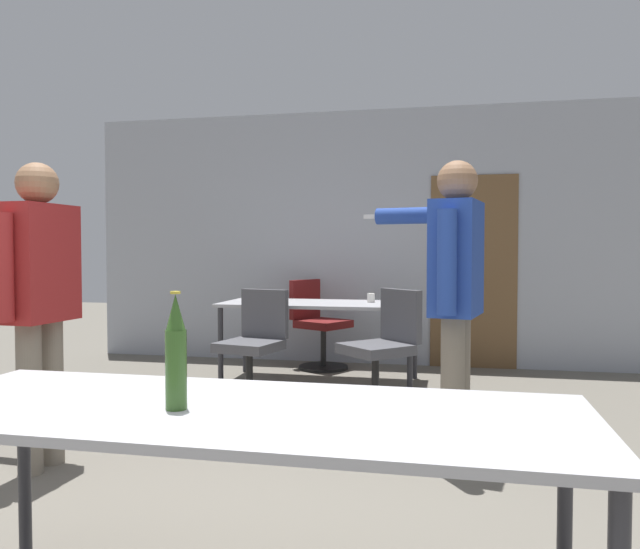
{
  "coord_description": "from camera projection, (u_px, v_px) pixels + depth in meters",
  "views": [
    {
      "loc": [
        0.89,
        -1.5,
        1.25
      ],
      "look_at": [
        0.08,
        2.29,
        1.1
      ],
      "focal_mm": 35.0,
      "sensor_mm": 36.0,
      "label": 1
    }
  ],
  "objects": [
    {
      "name": "person_center_tall",
      "position": [
        454.0,
        280.0,
        3.71
      ],
      "size": [
        0.78,
        0.77,
        1.78
      ],
      "rotation": [
        0.0,
        0.0,
        1.38
      ],
      "color": "slate",
      "rests_on": "ground_plane"
    },
    {
      "name": "office_chair_mid_tucked",
      "position": [
        254.0,
        348.0,
        5.27
      ],
      "size": [
        0.55,
        0.61,
        0.91
      ],
      "rotation": [
        0.0,
        0.0,
        2.92
      ],
      "color": "black",
      "rests_on": "ground_plane"
    },
    {
      "name": "person_near_casual",
      "position": [
        37.0,
        285.0,
        3.54
      ],
      "size": [
        0.79,
        0.67,
        1.75
      ],
      "rotation": [
        0.0,
        0.0,
        1.53
      ],
      "color": "slate",
      "rests_on": "ground_plane"
    },
    {
      "name": "drink_cup",
      "position": [
        371.0,
        298.0,
        5.9
      ],
      "size": [
        0.07,
        0.07,
        0.09
      ],
      "color": "silver",
      "rests_on": "conference_table_far"
    },
    {
      "name": "office_chair_side_rolled",
      "position": [
        383.0,
        353.0,
        4.92
      ],
      "size": [
        0.68,
        0.69,
        0.94
      ],
      "rotation": [
        0.0,
        0.0,
        2.37
      ],
      "color": "black",
      "rests_on": "ground_plane"
    },
    {
      "name": "conference_table_far",
      "position": [
        320.0,
        310.0,
        5.9
      ],
      "size": [
        1.86,
        0.81,
        0.76
      ],
      "color": "#A8A8AD",
      "rests_on": "ground_plane"
    },
    {
      "name": "conference_table_near",
      "position": [
        237.0,
        427.0,
        1.95
      ],
      "size": [
        2.18,
        0.8,
        0.76
      ],
      "color": "#A8A8AD",
      "rests_on": "ground_plane"
    },
    {
      "name": "office_chair_far_left",
      "position": [
        318.0,
        327.0,
        6.63
      ],
      "size": [
        0.67,
        0.64,
        0.94
      ],
      "rotation": [
        0.0,
        0.0,
        4.22
      ],
      "color": "black",
      "rests_on": "ground_plane"
    },
    {
      "name": "back_wall",
      "position": [
        374.0,
        238.0,
        6.89
      ],
      "size": [
        6.43,
        0.12,
        2.79
      ],
      "color": "#A3A8B2",
      "rests_on": "ground_plane"
    },
    {
      "name": "beer_bottle",
      "position": [
        176.0,
        354.0,
        1.92
      ],
      "size": [
        0.07,
        0.07,
        0.37
      ],
      "color": "#2D511E",
      "rests_on": "conference_table_near"
    }
  ]
}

